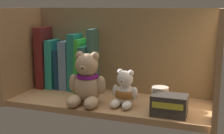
{
  "coord_description": "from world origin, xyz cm",
  "views": [
    {
      "loc": [
        34.71,
        -93.89,
        34.33
      ],
      "look_at": [
        0.93,
        0.0,
        13.99
      ],
      "focal_mm": 48.27,
      "sensor_mm": 36.0,
      "label": 1
    }
  ],
  "objects": [
    {
      "name": "shelf_side_panel_right",
      "position": [
        34.89,
        0.0,
        16.8
      ],
      "size": [
        1.6,
        27.25,
        33.6
      ],
      "primitive_type": "cube",
      "color": "tan",
      "rests_on": "ground"
    },
    {
      "name": "teddy_bear_smaller",
      "position": [
        6.62,
        -3.47,
        6.79
      ],
      "size": [
        8.97,
        9.44,
        12.2
      ],
      "color": "white",
      "rests_on": "shelf_board"
    },
    {
      "name": "book_4",
      "position": [
        -17.57,
        10.18,
        12.9
      ],
      "size": [
        3.35,
        10.35,
        21.84
      ],
      "primitive_type": "cube",
      "rotation": [
        0.0,
        0.01,
        0.0
      ],
      "color": "teal",
      "rests_on": "shelf_board"
    },
    {
      "name": "book_7",
      "position": [
        -9.85,
        10.18,
        13.96
      ],
      "size": [
        1.78,
        10.67,
        23.91
      ],
      "primitive_type": "cube",
      "color": "#355F5A",
      "rests_on": "shelf_board"
    },
    {
      "name": "pillar_candle",
      "position": [
        17.7,
        -0.68,
        5.35
      ],
      "size": [
        5.35,
        5.35,
        6.69
      ],
      "primitive_type": "cylinder",
      "color": "silver",
      "rests_on": "shelf_board"
    },
    {
      "name": "book_3",
      "position": [
        -21.28,
        10.18,
        11.46
      ],
      "size": [
        3.4,
        9.99,
        18.93
      ],
      "primitive_type": "cube",
      "color": "#6A94BA",
      "rests_on": "shelf_board"
    },
    {
      "name": "book_2",
      "position": [
        -24.36,
        10.18,
        9.73
      ],
      "size": [
        1.82,
        9.48,
        15.45
      ],
      "primitive_type": "cube",
      "color": "navy",
      "rests_on": "shelf_board"
    },
    {
      "name": "shelf_back_panel",
      "position": [
        0.0,
        13.03,
        16.8
      ],
      "size": [
        70.58,
        1.2,
        33.6
      ],
      "primitive_type": "cube",
      "color": "olive",
      "rests_on": "ground"
    },
    {
      "name": "book_6",
      "position": [
        -12.33,
        10.18,
        10.78
      ],
      "size": [
        2.25,
        14.88,
        17.56
      ],
      "primitive_type": "cube",
      "color": "#2D6F67",
      "rests_on": "shelf_board"
    },
    {
      "name": "book_5",
      "position": [
        -14.74,
        10.18,
        12.08
      ],
      "size": [
        2.39,
        13.23,
        20.2
      ],
      "primitive_type": "cube",
      "rotation": [
        0.0,
        0.04,
        0.0
      ],
      "color": "green",
      "rests_on": "shelf_board"
    },
    {
      "name": "shelf_side_panel_left",
      "position": [
        -34.89,
        0.0,
        16.8
      ],
      "size": [
        1.6,
        27.25,
        33.6
      ],
      "primitive_type": "cube",
      "color": "tan",
      "rests_on": "ground"
    },
    {
      "name": "shelf_board",
      "position": [
        0.0,
        0.0,
        1.0
      ],
      "size": [
        68.18,
        24.85,
        2.0
      ],
      "primitive_type": "cube",
      "color": "tan",
      "rests_on": "ground"
    },
    {
      "name": "teddy_bear_larger",
      "position": [
        -5.98,
        -5.58,
        9.53
      ],
      "size": [
        12.94,
        13.21,
        17.65
      ],
      "color": "tan",
      "rests_on": "shelf_board"
    },
    {
      "name": "book_0",
      "position": [
        -30.89,
        10.18,
        14.07
      ],
      "size": [
        3.4,
        12.67,
        24.15
      ],
      "primitive_type": "cube",
      "color": "maroon",
      "rests_on": "shelf_board"
    },
    {
      "name": "book_1",
      "position": [
        -27.23,
        10.18,
        11.6
      ],
      "size": [
        3.44,
        10.73,
        19.26
      ],
      "primitive_type": "cube",
      "rotation": [
        0.0,
        0.02,
        0.0
      ],
      "color": "teal",
      "rests_on": "shelf_board"
    },
    {
      "name": "small_product_box",
      "position": [
        21.8,
        -7.34,
        5.19
      ],
      "size": [
        10.56,
        7.06,
        6.38
      ],
      "color": "#38332D",
      "rests_on": "shelf_board"
    }
  ]
}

